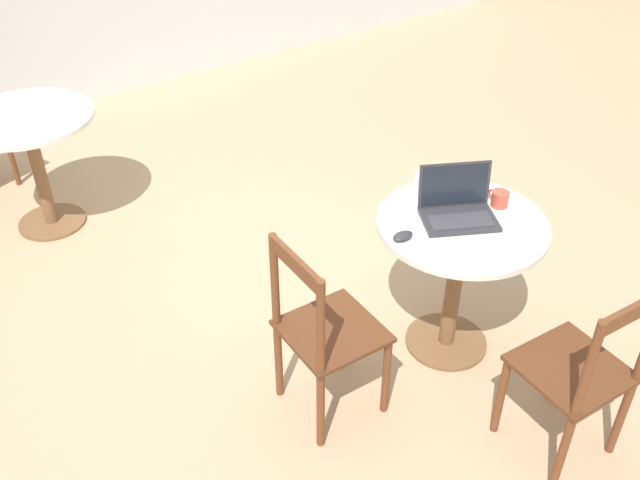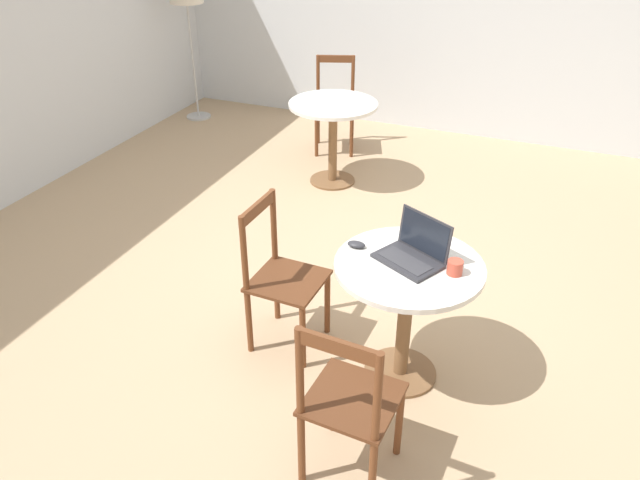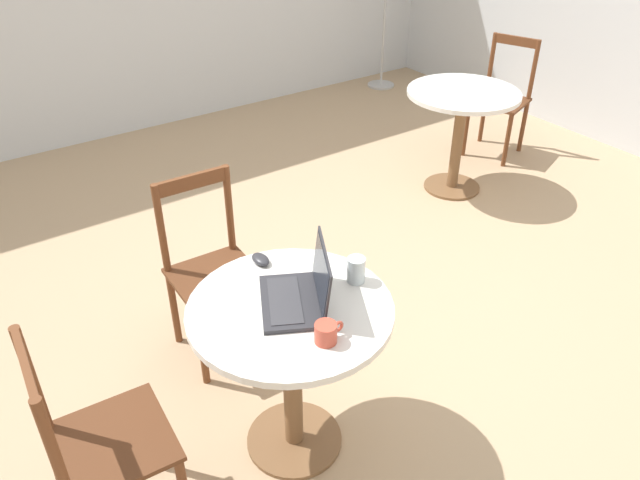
# 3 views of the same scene
# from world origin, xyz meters

# --- Properties ---
(ground_plane) EXTENTS (16.00, 16.00, 0.00)m
(ground_plane) POSITION_xyz_m (0.00, 0.00, 0.00)
(ground_plane) COLOR tan
(wall_side) EXTENTS (0.06, 9.40, 2.70)m
(wall_side) POSITION_xyz_m (3.23, 0.00, 1.35)
(wall_side) COLOR silver
(wall_side) RESTS_ON ground_plane
(cafe_table_near) EXTENTS (0.78, 0.78, 0.75)m
(cafe_table_near) POSITION_xyz_m (-0.70, -0.51, 0.58)
(cafe_table_near) COLOR brown
(cafe_table_near) RESTS_ON ground_plane
(cafe_table_mid) EXTENTS (0.78, 0.78, 0.75)m
(cafe_table_mid) POSITION_xyz_m (1.54, 0.79, 0.58)
(cafe_table_mid) COLOR brown
(cafe_table_mid) RESTS_ON ground_plane
(chair_near_left) EXTENTS (0.42, 0.42, 0.92)m
(chair_near_left) POSITION_xyz_m (-1.47, -0.46, 0.45)
(chair_near_left) COLOR brown
(chair_near_left) RESTS_ON ground_plane
(chair_near_back) EXTENTS (0.41, 0.41, 0.92)m
(chair_near_back) POSITION_xyz_m (-0.68, 0.25, 0.45)
(chair_near_back) COLOR brown
(chair_near_back) RESTS_ON ground_plane
(chair_mid_right) EXTENTS (0.51, 0.51, 0.92)m
(chair_mid_right) POSITION_xyz_m (2.29, 1.07, 0.45)
(chair_mid_right) COLOR brown
(chair_mid_right) RESTS_ON ground_plane
(floor_lamp) EXTENTS (0.36, 0.36, 1.50)m
(floor_lamp) POSITION_xyz_m (2.55, 2.87, 1.30)
(floor_lamp) COLOR #B7B7B7
(floor_lamp) RESTS_ON ground_plane
(laptop) EXTENTS (0.37, 0.41, 0.23)m
(laptop) POSITION_xyz_m (-0.66, -0.51, 0.80)
(laptop) COLOR #2D2D33
(laptop) RESTS_ON cafe_table_near
(mouse) EXTENTS (0.06, 0.10, 0.03)m
(mouse) POSITION_xyz_m (-0.65, -0.20, 0.77)
(mouse) COLOR #2D2D33
(mouse) RESTS_ON cafe_table_near
(mug) EXTENTS (0.11, 0.08, 0.08)m
(mug) POSITION_xyz_m (-0.70, -0.74, 0.79)
(mug) COLOR #C64C38
(mug) RESTS_ON cafe_table_near
(drinking_glass) EXTENTS (0.07, 0.07, 0.10)m
(drinking_glass) POSITION_xyz_m (-0.40, -0.52, 0.80)
(drinking_glass) COLOR silver
(drinking_glass) RESTS_ON cafe_table_near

